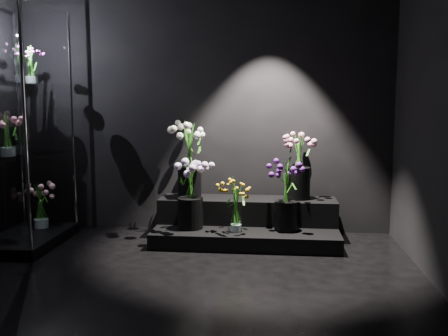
# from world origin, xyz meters

# --- Properties ---
(floor) EXTENTS (4.00, 4.00, 0.00)m
(floor) POSITION_xyz_m (0.00, 0.00, 0.00)
(floor) COLOR black
(floor) RESTS_ON ground
(wall_back) EXTENTS (4.00, 0.00, 4.00)m
(wall_back) POSITION_xyz_m (0.00, 2.00, 1.40)
(wall_back) COLOR black
(wall_back) RESTS_ON floor
(wall_front) EXTENTS (4.00, 0.00, 4.00)m
(wall_front) POSITION_xyz_m (0.00, -2.00, 1.40)
(wall_front) COLOR black
(wall_front) RESTS_ON floor
(display_riser) EXTENTS (1.83, 0.82, 0.41)m
(display_riser) POSITION_xyz_m (0.49, 1.63, 0.17)
(display_riser) COLOR black
(display_riser) RESTS_ON floor
(display_case) EXTENTS (0.63, 1.05, 2.31)m
(display_case) POSITION_xyz_m (-1.66, 1.22, 1.16)
(display_case) COLOR black
(display_case) RESTS_ON floor
(bouquet_orange_bells) EXTENTS (0.33, 0.33, 0.52)m
(bouquet_orange_bells) POSITION_xyz_m (0.40, 1.35, 0.42)
(bouquet_orange_bells) COLOR white
(bouquet_orange_bells) RESTS_ON display_riser
(bouquet_lilac) EXTENTS (0.38, 0.38, 0.70)m
(bouquet_lilac) POSITION_xyz_m (-0.06, 1.44, 0.55)
(bouquet_lilac) COLOR black
(bouquet_lilac) RESTS_ON display_riser
(bouquet_purple) EXTENTS (0.38, 0.38, 0.68)m
(bouquet_purple) POSITION_xyz_m (0.88, 1.45, 0.53)
(bouquet_purple) COLOR black
(bouquet_purple) RESTS_ON display_riser
(bouquet_cream_roses) EXTENTS (0.50, 0.50, 0.80)m
(bouquet_cream_roses) POSITION_xyz_m (-0.12, 1.71, 0.87)
(bouquet_cream_roses) COLOR black
(bouquet_cream_roses) RESTS_ON display_riser
(bouquet_pink_roses) EXTENTS (0.41, 0.41, 0.68)m
(bouquet_pink_roses) POSITION_xyz_m (1.01, 1.77, 0.80)
(bouquet_pink_roses) COLOR black
(bouquet_pink_roses) RESTS_ON display_riser
(bouquet_case_pink) EXTENTS (0.36, 0.36, 0.41)m
(bouquet_case_pink) POSITION_xyz_m (-1.72, 1.04, 1.12)
(bouquet_case_pink) COLOR white
(bouquet_case_pink) RESTS_ON display_case
(bouquet_case_magenta) EXTENTS (0.21, 0.21, 0.37)m
(bouquet_case_magenta) POSITION_xyz_m (-1.60, 1.35, 1.77)
(bouquet_case_magenta) COLOR white
(bouquet_case_magenta) RESTS_ON display_case
(bouquet_case_base_pink) EXTENTS (0.39, 0.39, 0.46)m
(bouquet_case_base_pink) POSITION_xyz_m (-1.64, 1.48, 0.35)
(bouquet_case_base_pink) COLOR white
(bouquet_case_base_pink) RESTS_ON display_case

